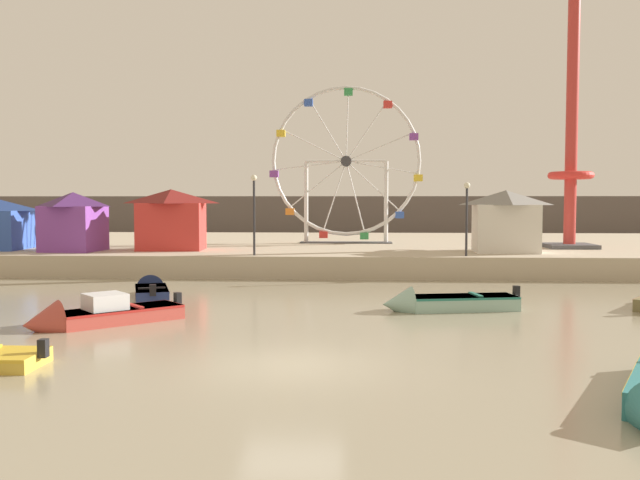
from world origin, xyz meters
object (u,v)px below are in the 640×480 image
at_px(motorboat_faded_red, 93,316).
at_px(drop_tower_red_tower, 572,138).
at_px(promenade_lamp_far, 467,208).
at_px(ferris_wheel_white_frame, 346,165).
at_px(carnival_booth_purple_stall, 73,220).
at_px(motorboat_seafoam, 440,303).
at_px(carnival_booth_red_striped, 171,219).
at_px(motorboat_navy_blue, 151,291).
at_px(promenade_lamp_near, 254,203).
at_px(carnival_booth_white_ticket, 506,220).

relative_size(motorboat_faded_red, drop_tower_red_tower, 0.28).
height_order(drop_tower_red_tower, promenade_lamp_far, drop_tower_red_tower).
distance_m(ferris_wheel_white_frame, carnival_booth_purple_stall, 17.38).
bearing_deg(carnival_booth_purple_stall, motorboat_seafoam, -29.29).
bearing_deg(carnival_booth_purple_stall, carnival_booth_red_striped, 16.26).
bearing_deg(promenade_lamp_far, motorboat_navy_blue, -153.23).
xyz_separation_m(motorboat_faded_red, promenade_lamp_far, (14.07, 13.59, 3.32)).
distance_m(ferris_wheel_white_frame, carnival_booth_red_striped, 12.42).
bearing_deg(ferris_wheel_white_frame, motorboat_navy_blue, -114.52).
relative_size(motorboat_navy_blue, promenade_lamp_near, 1.00).
bearing_deg(carnival_booth_red_striped, promenade_lamp_far, -15.35).
height_order(motorboat_navy_blue, promenade_lamp_far, promenade_lamp_far).
height_order(motorboat_navy_blue, motorboat_seafoam, motorboat_seafoam).
xyz_separation_m(motorboat_navy_blue, carnival_booth_white_ticket, (16.69, 9.76, 2.67)).
bearing_deg(motorboat_navy_blue, drop_tower_red_tower, -76.37).
height_order(motorboat_faded_red, promenade_lamp_far, promenade_lamp_far).
relative_size(motorboat_navy_blue, ferris_wheel_white_frame, 0.40).
distance_m(motorboat_faded_red, carnival_booth_white_ticket, 23.37).
height_order(motorboat_faded_red, promenade_lamp_near, promenade_lamp_near).
xyz_separation_m(carnival_booth_white_ticket, promenade_lamp_far, (-2.55, -2.63, 0.71)).
distance_m(motorboat_seafoam, carnival_booth_white_ticket, 13.92).
distance_m(motorboat_navy_blue, carnival_booth_white_ticket, 19.52).
bearing_deg(carnival_booth_purple_stall, promenade_lamp_near, -8.73).
xyz_separation_m(drop_tower_red_tower, carnival_booth_purple_stall, (-28.51, -3.97, -4.79)).
xyz_separation_m(drop_tower_red_tower, carnival_booth_white_ticket, (-4.59, -3.70, -4.75)).
distance_m(carnival_booth_white_ticket, carnival_booth_purple_stall, 23.93).
xyz_separation_m(motorboat_seafoam, carnival_booth_white_ticket, (5.11, 12.67, 2.64)).
bearing_deg(carnival_booth_red_striped, motorboat_seafoam, -48.06).
height_order(carnival_booth_white_ticket, promenade_lamp_near, promenade_lamp_near).
height_order(drop_tower_red_tower, carnival_booth_purple_stall, drop_tower_red_tower).
distance_m(carnival_booth_purple_stall, promenade_lamp_near, 10.83).
bearing_deg(carnival_booth_white_ticket, carnival_booth_red_striped, 179.30).
distance_m(drop_tower_red_tower, promenade_lamp_near, 19.46).
bearing_deg(ferris_wheel_white_frame, motorboat_faded_red, -108.23).
height_order(motorboat_seafoam, motorboat_faded_red, motorboat_faded_red).
height_order(drop_tower_red_tower, carnival_booth_white_ticket, drop_tower_red_tower).
bearing_deg(motorboat_navy_blue, ferris_wheel_white_frame, -43.20).
relative_size(motorboat_seafoam, carnival_booth_white_ticket, 1.39).
relative_size(motorboat_seafoam, ferris_wheel_white_frame, 0.50).
distance_m(motorboat_faded_red, promenade_lamp_near, 14.37).
distance_m(motorboat_seafoam, carnival_booth_red_striped, 19.36).
relative_size(drop_tower_red_tower, promenade_lamp_near, 4.03).
xyz_separation_m(carnival_booth_white_ticket, promenade_lamp_near, (-13.41, -2.66, 0.94)).
bearing_deg(carnival_booth_red_striped, drop_tower_red_tower, 3.79).
distance_m(motorboat_navy_blue, carnival_booth_red_striped, 11.14).
xyz_separation_m(carnival_booth_red_striped, promenade_lamp_far, (16.15, -3.49, 0.67)).
relative_size(ferris_wheel_white_frame, drop_tower_red_tower, 0.62).
relative_size(motorboat_faded_red, carnival_booth_white_ticket, 1.25).
bearing_deg(motorboat_faded_red, motorboat_seafoam, 155.20).
bearing_deg(motorboat_faded_red, carnival_booth_red_striped, -124.99).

